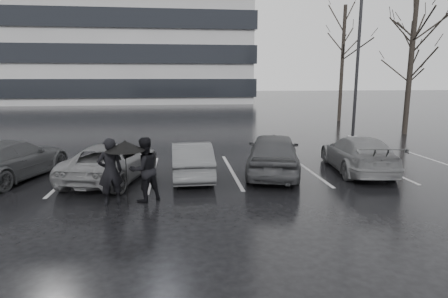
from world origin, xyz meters
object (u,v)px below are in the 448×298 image
object	(u,v)px
tree_ne	(409,74)
tree_north	(342,64)
pedestrian_left	(110,171)
lamp_post	(358,60)
tree_east	(411,65)
pedestrian_right	(144,169)
car_main	(273,153)
car_west_c	(10,160)
car_west_a	(191,160)
car_east	(358,154)
car_west_b	(112,161)

from	to	relation	value
tree_ne	tree_north	bearing A→B (deg)	139.40
pedestrian_left	lamp_post	xyz separation A→B (m)	(11.08, 9.11, 3.32)
tree_north	tree_ne	bearing A→B (deg)	-40.60
lamp_post	tree_east	distance (m)	4.28
pedestrian_left	pedestrian_right	world-z (taller)	pedestrian_left
car_main	car_west_c	world-z (taller)	car_main
pedestrian_right	lamp_post	size ratio (longest dim) A/B	0.19
car_west_a	car_west_c	xyz separation A→B (m)	(-5.90, 0.43, 0.05)
car_west_a	tree_north	world-z (taller)	tree_north
pedestrian_left	tree_north	xyz separation A→B (m)	(14.06, 17.66, 3.36)
car_east	pedestrian_left	world-z (taller)	pedestrian_left
lamp_post	pedestrian_right	bearing A→B (deg)	-138.85
car_west_c	pedestrian_left	bearing A→B (deg)	158.54
car_west_a	tree_east	xyz separation A→B (m)	(12.86, 8.17, 3.40)
car_east	tree_east	distance (m)	11.16
lamp_post	tree_north	size ratio (longest dim) A/B	1.08
pedestrian_left	pedestrian_right	xyz separation A→B (m)	(0.86, 0.18, -0.02)
tree_ne	lamp_post	bearing A→B (deg)	-139.44
tree_east	lamp_post	bearing A→B (deg)	-158.76
car_main	tree_east	world-z (taller)	tree_east
car_west_c	car_east	size ratio (longest dim) A/B	1.04
lamp_post	pedestrian_left	bearing A→B (deg)	-140.58
car_west_b	tree_ne	distance (m)	21.85
tree_north	pedestrian_left	bearing A→B (deg)	-128.54
car_west_b	tree_east	xyz separation A→B (m)	(15.45, 8.12, 3.40)
car_east	pedestrian_right	distance (m)	7.66
car_main	pedestrian_left	xyz separation A→B (m)	(-5.03, -2.54, 0.15)
lamp_post	tree_ne	xyz separation A→B (m)	(6.48, 5.55, -0.71)
lamp_post	tree_east	bearing A→B (deg)	21.24
car_west_a	tree_ne	world-z (taller)	tree_ne
car_main	tree_ne	distance (m)	17.64
car_east	tree_east	xyz separation A→B (m)	(6.94, 8.07, 3.37)
car_main	car_west_a	xyz separation A→B (m)	(-2.82, -0.06, -0.13)
car_west_b	tree_north	bearing A→B (deg)	-118.83
pedestrian_left	lamp_post	size ratio (longest dim) A/B	0.19
car_west_a	tree_ne	size ratio (longest dim) A/B	0.52
tree_north	lamp_post	bearing A→B (deg)	-109.23
pedestrian_left	lamp_post	bearing A→B (deg)	-160.74
car_west_a	car_west_c	distance (m)	5.92
car_west_a	car_west_c	size ratio (longest dim) A/B	0.81
car_west_c	tree_ne	bearing A→B (deg)	-134.32
tree_north	car_west_a	bearing A→B (deg)	-128.01
car_west_c	pedestrian_left	size ratio (longest dim) A/B	2.54
car_west_b	tree_east	world-z (taller)	tree_east
car_west_c	car_west_b	bearing A→B (deg)	-169.75
car_main	tree_ne	xyz separation A→B (m)	(12.53, 12.11, 2.76)
car_west_a	pedestrian_right	distance (m)	2.68
car_west_a	pedestrian_left	bearing A→B (deg)	47.18
car_east	pedestrian_right	size ratio (longest dim) A/B	2.49
car_west_c	tree_east	world-z (taller)	tree_east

